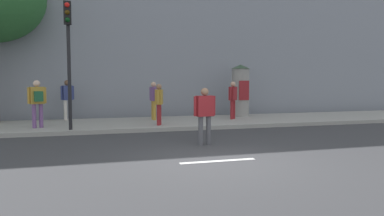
% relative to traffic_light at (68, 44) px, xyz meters
% --- Properties ---
extents(ground_plane, '(80.00, 80.00, 0.00)m').
position_rel_traffic_light_xyz_m(ground_plane, '(3.41, -5.24, -3.04)').
color(ground_plane, '#38383A').
extents(sidewalk_curb, '(36.00, 4.00, 0.15)m').
position_rel_traffic_light_xyz_m(sidewalk_curb, '(3.41, 1.76, -2.96)').
color(sidewalk_curb, '#9E9B93').
rests_on(sidewalk_curb, ground_plane).
extents(lane_markings, '(25.80, 0.16, 0.01)m').
position_rel_traffic_light_xyz_m(lane_markings, '(3.41, -5.24, -3.03)').
color(lane_markings, silver).
rests_on(lane_markings, ground_plane).
extents(building_backdrop, '(36.00, 5.00, 11.19)m').
position_rel_traffic_light_xyz_m(building_backdrop, '(3.41, 6.76, 2.56)').
color(building_backdrop, gray).
rests_on(building_backdrop, ground_plane).
extents(traffic_light, '(0.24, 0.45, 4.29)m').
position_rel_traffic_light_xyz_m(traffic_light, '(0.00, 0.00, 0.00)').
color(traffic_light, black).
rests_on(traffic_light, sidewalk_curb).
extents(poster_column, '(0.91, 0.91, 2.43)m').
position_rel_traffic_light_xyz_m(poster_column, '(7.52, 2.89, -1.65)').
color(poster_column, gray).
rests_on(poster_column, sidewalk_curb).
extents(pedestrian_in_light_jacket, '(0.67, 0.32, 1.63)m').
position_rel_traffic_light_xyz_m(pedestrian_in_light_jacket, '(3.77, -3.15, -2.07)').
color(pedestrian_in_light_jacket, '#4C4C51').
rests_on(pedestrian_in_light_jacket, ground_plane).
extents(pedestrian_tallest, '(0.53, 0.49, 1.71)m').
position_rel_traffic_light_xyz_m(pedestrian_tallest, '(-0.25, 3.31, -1.87)').
color(pedestrian_tallest, silver).
rests_on(pedestrian_tallest, sidewalk_curb).
extents(pedestrian_in_red_top, '(0.41, 0.66, 1.63)m').
position_rel_traffic_light_xyz_m(pedestrian_in_red_top, '(3.31, 2.42, -1.91)').
color(pedestrian_in_red_top, '#B78C33').
rests_on(pedestrian_in_red_top, sidewalk_curb).
extents(pedestrian_with_backpack, '(0.61, 0.50, 1.69)m').
position_rel_traffic_light_xyz_m(pedestrian_with_backpack, '(-1.14, 0.93, -1.87)').
color(pedestrian_with_backpack, '#724C84').
rests_on(pedestrian_with_backpack, sidewalk_curb).
extents(pedestrian_near_pole, '(0.46, 0.46, 1.64)m').
position_rel_traffic_light_xyz_m(pedestrian_near_pole, '(6.67, 1.76, -1.93)').
color(pedestrian_near_pole, maroon).
rests_on(pedestrian_near_pole, sidewalk_curb).
extents(pedestrian_with_bag, '(0.38, 0.61, 1.56)m').
position_rel_traffic_light_xyz_m(pedestrian_with_bag, '(3.17, 0.57, -1.97)').
color(pedestrian_with_bag, maroon).
rests_on(pedestrian_with_bag, sidewalk_curb).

